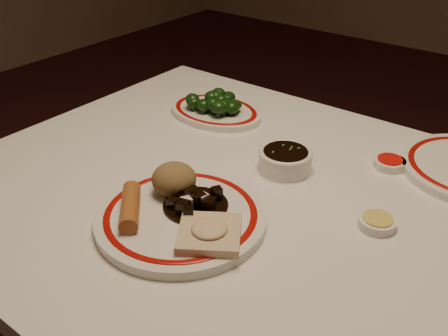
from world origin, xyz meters
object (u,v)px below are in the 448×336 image
at_px(stirfry_heap, 194,202).
at_px(broccoli_plate, 216,111).
at_px(broccoli_pile, 217,102).
at_px(spring_roll, 130,207).
at_px(dining_table, 263,239).
at_px(soy_bowl, 285,160).
at_px(fried_wonton, 209,232).
at_px(rice_mound, 174,179).
at_px(main_plate, 181,217).

height_order(stirfry_heap, broccoli_plate, stirfry_heap).
bearing_deg(broccoli_pile, spring_roll, -70.81).
distance_m(dining_table, broccoli_pile, 0.39).
bearing_deg(stirfry_heap, soy_bowl, 79.43).
bearing_deg(broccoli_plate, dining_table, -37.95).
relative_size(spring_roll, fried_wonton, 0.85).
xyz_separation_m(dining_table, rice_mound, (-0.13, -0.10, 0.14)).
distance_m(rice_mound, spring_roll, 0.10).
xyz_separation_m(broccoli_plate, soy_bowl, (0.27, -0.12, 0.01)).
bearing_deg(dining_table, stirfry_heap, -121.32).
height_order(rice_mound, broccoli_pile, rice_mound).
relative_size(broccoli_pile, soy_bowl, 1.25).
bearing_deg(stirfry_heap, main_plate, -102.12).
height_order(dining_table, soy_bowl, soy_bowl).
relative_size(rice_mound, fried_wonton, 0.59).
xyz_separation_m(spring_roll, broccoli_plate, (-0.16, 0.43, -0.02)).
height_order(rice_mound, soy_bowl, rice_mound).
bearing_deg(soy_bowl, stirfry_heap, -100.57).
distance_m(broccoli_plate, soy_bowl, 0.29).
xyz_separation_m(main_plate, soy_bowl, (0.05, 0.26, 0.01)).
bearing_deg(broccoli_pile, dining_table, -38.08).
relative_size(fried_wonton, broccoli_pile, 1.02).
distance_m(dining_table, stirfry_heap, 0.18).
xyz_separation_m(spring_roll, fried_wonton, (0.14, 0.03, -0.01)).
distance_m(rice_mound, fried_wonton, 0.15).
bearing_deg(fried_wonton, rice_mound, 154.63).
bearing_deg(stirfry_heap, rice_mound, 166.53).
relative_size(main_plate, stirfry_heap, 3.03).
xyz_separation_m(main_plate, rice_mound, (-0.05, 0.04, 0.04)).
height_order(rice_mound, fried_wonton, rice_mound).
bearing_deg(main_plate, spring_roll, -140.49).
distance_m(stirfry_heap, broccoli_plate, 0.42).
bearing_deg(broccoli_plate, broccoli_pile, -34.19).
relative_size(rice_mound, spring_roll, 0.69).
relative_size(dining_table, soy_bowl, 11.40).
bearing_deg(rice_mound, fried_wonton, -25.37).
bearing_deg(broccoli_pile, main_plate, -60.14).
bearing_deg(dining_table, soy_bowl, 103.60).
bearing_deg(fried_wonton, main_plate, 165.21).
relative_size(spring_roll, soy_bowl, 1.09).
bearing_deg(main_plate, soy_bowl, 79.27).
relative_size(fried_wonton, broccoli_plate, 0.55).
bearing_deg(soy_bowl, fried_wonton, -83.65).
relative_size(rice_mound, broccoli_plate, 0.33).
height_order(rice_mound, stirfry_heap, rice_mound).
distance_m(rice_mound, broccoli_plate, 0.38).
height_order(stirfry_heap, broccoli_pile, broccoli_pile).
distance_m(main_plate, broccoli_pile, 0.42).
xyz_separation_m(stirfry_heap, broccoli_pile, (-0.22, 0.34, 0.01)).
xyz_separation_m(main_plate, fried_wonton, (0.08, -0.02, 0.02)).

